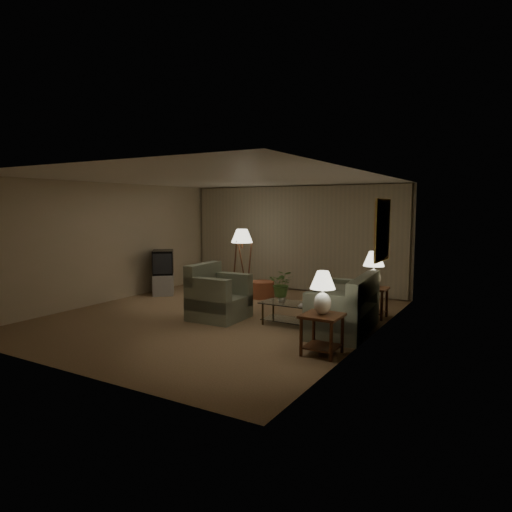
# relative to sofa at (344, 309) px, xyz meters

# --- Properties ---
(ground) EXTENTS (7.00, 7.00, 0.00)m
(ground) POSITION_rel_sofa_xyz_m (-2.50, -0.20, -0.39)
(ground) COLOR #A37C59
(ground) RESTS_ON ground
(room_shell) EXTENTS (6.04, 7.02, 2.72)m
(room_shell) POSITION_rel_sofa_xyz_m (-2.48, 1.30, 1.36)
(room_shell) COLOR beige
(room_shell) RESTS_ON ground
(sofa) EXTENTS (1.91, 1.18, 0.78)m
(sofa) POSITION_rel_sofa_xyz_m (0.00, 0.00, 0.00)
(sofa) COLOR gray
(sofa) RESTS_ON ground
(armchair) EXTENTS (1.05, 1.00, 0.84)m
(armchair) POSITION_rel_sofa_xyz_m (-2.38, -0.35, 0.03)
(armchair) COLOR gray
(armchair) RESTS_ON ground
(side_table_near) EXTENTS (0.56, 0.56, 0.60)m
(side_table_near) POSITION_rel_sofa_xyz_m (0.15, -1.35, 0.02)
(side_table_near) COLOR #391E0F
(side_table_near) RESTS_ON ground
(side_table_far) EXTENTS (0.55, 0.46, 0.60)m
(side_table_far) POSITION_rel_sofa_xyz_m (0.15, 1.25, 0.02)
(side_table_far) COLOR #391E0F
(side_table_far) RESTS_ON ground
(table_lamp_near) EXTENTS (0.37, 0.37, 0.64)m
(table_lamp_near) POSITION_rel_sofa_xyz_m (0.15, -1.35, 0.59)
(table_lamp_near) COLOR silver
(table_lamp_near) RESTS_ON side_table_near
(table_lamp_far) EXTENTS (0.41, 0.41, 0.70)m
(table_lamp_far) POSITION_rel_sofa_xyz_m (0.15, 1.25, 0.62)
(table_lamp_far) COLOR silver
(table_lamp_far) RESTS_ON side_table_far
(coffee_table) EXTENTS (1.02, 0.55, 0.41)m
(coffee_table) POSITION_rel_sofa_xyz_m (-1.00, -0.10, -0.12)
(coffee_table) COLOR silver
(coffee_table) RESTS_ON ground
(tv_cabinet) EXTENTS (1.27, 1.26, 0.50)m
(tv_cabinet) POSITION_rel_sofa_xyz_m (-5.05, 1.05, -0.14)
(tv_cabinet) COLOR #ACADAF
(tv_cabinet) RESTS_ON ground
(crt_tv) EXTENTS (1.17, 1.16, 0.59)m
(crt_tv) POSITION_rel_sofa_xyz_m (-5.05, 1.05, 0.40)
(crt_tv) COLOR black
(crt_tv) RESTS_ON tv_cabinet
(floor_lamp) EXTENTS (0.53, 0.53, 1.62)m
(floor_lamp) POSITION_rel_sofa_xyz_m (-3.28, 1.92, 0.46)
(floor_lamp) COLOR #391E0F
(floor_lamp) RESTS_ON ground
(ottoman) EXTENTS (0.76, 0.76, 0.39)m
(ottoman) POSITION_rel_sofa_xyz_m (-2.69, 1.85, -0.20)
(ottoman) COLOR #9E5A35
(ottoman) RESTS_ON ground
(vase) EXTENTS (0.17, 0.17, 0.15)m
(vase) POSITION_rel_sofa_xyz_m (-1.15, -0.10, 0.10)
(vase) COLOR white
(vase) RESTS_ON coffee_table
(flowers) EXTENTS (0.54, 0.51, 0.49)m
(flowers) POSITION_rel_sofa_xyz_m (-1.15, -0.10, 0.42)
(flowers) COLOR #548038
(flowers) RESTS_ON vase
(book) EXTENTS (0.22, 0.27, 0.02)m
(book) POSITION_rel_sofa_xyz_m (-0.75, -0.20, 0.03)
(book) COLOR olive
(book) RESTS_ON coffee_table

